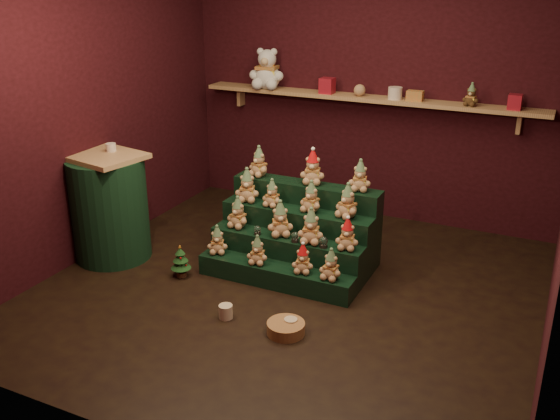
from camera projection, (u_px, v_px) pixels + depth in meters
The scene contains 40 objects.
ground at pixel (289, 290), 5.28m from camera, with size 4.00×4.00×0.00m, color black.
back_wall at pixel (372, 86), 6.50m from camera, with size 4.00×0.10×2.80m, color black.
front_wall at pixel (115, 219), 3.05m from camera, with size 4.00×0.10×2.80m, color black.
left_wall at pixel (82, 105), 5.60m from camera, with size 0.10×4.00×2.80m, color black.
back_shelf at pixel (366, 99), 6.39m from camera, with size 3.60×0.26×0.24m.
riser_tier_front at pixel (275, 275), 5.33m from camera, with size 1.40×0.22×0.18m, color black.
riser_tier_midfront at pixel (286, 256), 5.49m from camera, with size 1.40×0.22×0.36m, color black.
riser_tier_midback at pixel (296, 237), 5.64m from camera, with size 1.40×0.22×0.54m, color black.
riser_tier_back at pixel (306, 220), 5.79m from camera, with size 1.40×0.22×0.72m, color black.
teddy_0 at pixel (217, 240), 5.50m from camera, with size 0.18×0.16×0.25m, color tan, non-canonical shape.
teddy_1 at pixel (257, 250), 5.30m from camera, with size 0.18×0.16×0.25m, color tan, non-canonical shape.
teddy_2 at pixel (303, 259), 5.15m from camera, with size 0.18×0.16×0.25m, color tan, non-canonical shape.
teddy_3 at pixel (331, 264), 5.03m from camera, with size 0.19×0.17×0.26m, color tan, non-canonical shape.
teddy_4 at pixel (238, 212), 5.58m from camera, with size 0.20×0.18×0.28m, color tan, non-canonical shape.
teddy_5 at pixel (280, 219), 5.40m from camera, with size 0.22×0.20×0.31m, color tan, non-canonical shape.
teddy_6 at pixel (311, 226), 5.26m from camera, with size 0.22×0.20×0.31m, color tan, non-canonical shape.
teddy_7 at pixel (347, 234), 5.15m from camera, with size 0.19×0.17×0.27m, color tan, non-canonical shape.
teddy_8 at pixel (247, 185), 5.69m from camera, with size 0.22×0.20×0.31m, color tan, non-canonical shape.
teddy_9 at pixel (272, 193), 5.57m from camera, with size 0.18×0.16×0.25m, color tan, non-canonical shape.
teddy_10 at pixel (311, 197), 5.44m from camera, with size 0.20×0.18×0.28m, color tan, non-canonical shape.
teddy_11 at pixel (348, 201), 5.31m from camera, with size 0.21×0.19×0.30m, color tan, non-canonical shape.
teddy_12 at pixel (259, 162), 5.81m from camera, with size 0.20×0.18×0.28m, color tan, non-canonical shape.
teddy_13 at pixel (313, 167), 5.60m from camera, with size 0.22×0.20×0.31m, color tan, non-canonical shape.
teddy_14 at pixel (360, 176), 5.43m from camera, with size 0.20×0.18×0.27m, color tan, non-canonical shape.
snow_globe_a at pixel (257, 230), 5.45m from camera, with size 0.06×0.06×0.08m.
snow_globe_b at pixel (295, 237), 5.31m from camera, with size 0.07×0.07×0.09m.
snow_globe_c at pixel (324, 242), 5.20m from camera, with size 0.07×0.07×0.10m.
side_table at pixel (110, 207), 5.72m from camera, with size 0.74×0.70×1.00m.
table_ornament at pixel (111, 147), 5.61m from camera, with size 0.09×0.09×0.07m, color beige.
mini_christmas_tree at pixel (181, 261), 5.46m from camera, with size 0.18×0.18×0.30m.
mug_left at pixel (226, 312), 4.84m from camera, with size 0.11×0.11×0.11m, color beige.
mug_right at pixel (291, 325), 4.67m from camera, with size 0.10×0.10×0.10m, color beige.
wicker_basket at pixel (286, 328), 4.64m from camera, with size 0.29×0.29×0.09m, color olive.
white_bear at pixel (267, 63), 6.70m from camera, with size 0.38×0.35×0.54m, color silver, non-canonical shape.
brown_bear at pixel (471, 95), 5.89m from camera, with size 0.15×0.14×0.21m, color #442B16, non-canonical shape.
gift_tin_red_a at pixel (327, 86), 6.50m from camera, with size 0.14×0.14×0.16m, color #AD1A2C.
gift_tin_cream at pixel (395, 93), 6.21m from camera, with size 0.14×0.14×0.12m, color beige.
gift_tin_red_b at pixel (515, 102), 5.75m from camera, with size 0.12×0.12×0.14m, color #AD1A2C.
shelf_plush_ball at pixel (360, 90), 6.36m from camera, with size 0.12×0.12×0.12m, color tan.
scarf_gift_box at pixel (415, 96), 6.13m from camera, with size 0.16×0.10×0.10m, color #E55620.
Camera 1 is at (1.95, -4.25, 2.55)m, focal length 40.00 mm.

